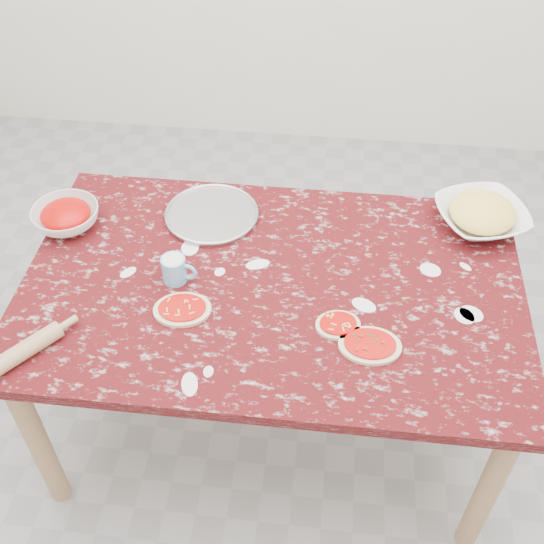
{
  "coord_description": "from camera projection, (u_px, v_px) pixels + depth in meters",
  "views": [
    {
      "loc": [
        0.17,
        -1.47,
        2.27
      ],
      "look_at": [
        0.0,
        0.0,
        0.8
      ],
      "focal_mm": 43.97,
      "sensor_mm": 36.0,
      "label": 1
    }
  ],
  "objects": [
    {
      "name": "worktable",
      "position": [
        272.0,
        301.0,
        2.18
      ],
      "size": [
        1.6,
        1.0,
        0.75
      ],
      "color": "#410B0E",
      "rests_on": "ground"
    },
    {
      "name": "rolling_pin",
      "position": [
        20.0,
        353.0,
        1.89
      ],
      "size": [
        0.2,
        0.23,
        0.05
      ],
      "primitive_type": "cylinder",
      "rotation": [
        0.0,
        1.57,
        0.9
      ],
      "color": "tan",
      "rests_on": "worktable"
    },
    {
      "name": "flour_mug",
      "position": [
        175.0,
        269.0,
        2.1
      ],
      "size": [
        0.12,
        0.08,
        0.09
      ],
      "color": "#6BB1E1",
      "rests_on": "worktable"
    },
    {
      "name": "pizza_right",
      "position": [
        370.0,
        345.0,
        1.93
      ],
      "size": [
        0.19,
        0.14,
        0.02
      ],
      "color": "beige",
      "rests_on": "worktable"
    },
    {
      "name": "pizza_mid",
      "position": [
        338.0,
        325.0,
        1.99
      ],
      "size": [
        0.16,
        0.14,
        0.02
      ],
      "color": "beige",
      "rests_on": "worktable"
    },
    {
      "name": "cheese_bowl",
      "position": [
        481.0,
        217.0,
        2.3
      ],
      "size": [
        0.38,
        0.38,
        0.07
      ],
      "primitive_type": "imported",
      "rotation": [
        0.0,
        0.0,
        0.35
      ],
      "color": "white",
      "rests_on": "worktable"
    },
    {
      "name": "ground",
      "position": [
        272.0,
        414.0,
        2.65
      ],
      "size": [
        4.0,
        4.0,
        0.0
      ],
      "primitive_type": "plane",
      "color": "gray"
    },
    {
      "name": "pizza_tray",
      "position": [
        212.0,
        215.0,
        2.35
      ],
      "size": [
        0.38,
        0.38,
        0.01
      ],
      "primitive_type": "cylinder",
      "rotation": [
        0.0,
        0.0,
        -0.18
      ],
      "color": "#B2B2B7",
      "rests_on": "worktable"
    },
    {
      "name": "pizza_left",
      "position": [
        182.0,
        309.0,
        2.03
      ],
      "size": [
        0.2,
        0.17,
        0.02
      ],
      "color": "beige",
      "rests_on": "worktable"
    },
    {
      "name": "sauce_bowl",
      "position": [
        66.0,
        217.0,
        2.3
      ],
      "size": [
        0.28,
        0.28,
        0.07
      ],
      "primitive_type": "imported",
      "rotation": [
        0.0,
        0.0,
        0.27
      ],
      "color": "white",
      "rests_on": "worktable"
    }
  ]
}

